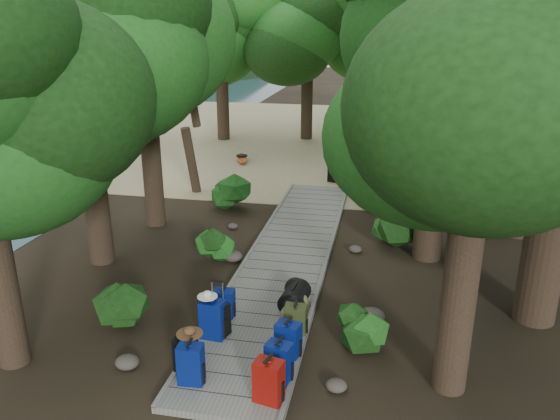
% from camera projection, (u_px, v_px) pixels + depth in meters
% --- Properties ---
extents(ground, '(120.00, 120.00, 0.00)m').
position_uv_depth(ground, '(281.00, 276.00, 12.67)').
color(ground, black).
rests_on(ground, ground).
extents(sand_beach, '(40.00, 22.00, 0.02)m').
position_uv_depth(sand_beach, '(343.00, 138.00, 27.48)').
color(sand_beach, tan).
rests_on(sand_beach, ground).
extents(distant_hill, '(32.00, 16.00, 12.00)m').
position_uv_depth(distant_hill, '(29.00, 71.00, 64.53)').
color(distant_hill, black).
rests_on(distant_hill, ground).
extents(boardwalk, '(2.00, 12.00, 0.12)m').
position_uv_depth(boardwalk, '(289.00, 256.00, 13.57)').
color(boardwalk, slate).
rests_on(boardwalk, ground).
extents(backpack_left_a, '(0.42, 0.30, 0.75)m').
position_uv_depth(backpack_left_a, '(191.00, 362.00, 8.63)').
color(backpack_left_a, navy).
rests_on(backpack_left_a, boardwalk).
extents(backpack_left_b, '(0.37, 0.27, 0.68)m').
position_uv_depth(backpack_left_b, '(186.00, 353.00, 8.93)').
color(backpack_left_b, black).
rests_on(backpack_left_b, boardwalk).
extents(backpack_left_c, '(0.46, 0.34, 0.81)m').
position_uv_depth(backpack_left_c, '(213.00, 317.00, 9.88)').
color(backpack_left_c, navy).
rests_on(backpack_left_c, boardwalk).
extents(backpack_left_d, '(0.40, 0.29, 0.61)m').
position_uv_depth(backpack_left_d, '(224.00, 302.00, 10.63)').
color(backpack_left_d, navy).
rests_on(backpack_left_d, boardwalk).
extents(backpack_right_a, '(0.48, 0.38, 0.76)m').
position_uv_depth(backpack_right_a, '(269.00, 379.00, 8.21)').
color(backpack_right_a, '#981402').
rests_on(backpack_right_a, boardwalk).
extents(backpack_right_b, '(0.46, 0.37, 0.73)m').
position_uv_depth(backpack_right_b, '(279.00, 360.00, 8.69)').
color(backpack_right_b, navy).
rests_on(backpack_right_b, boardwalk).
extents(backpack_right_c, '(0.47, 0.38, 0.70)m').
position_uv_depth(backpack_right_c, '(288.00, 338.00, 9.33)').
color(backpack_right_c, navy).
rests_on(backpack_right_c, boardwalk).
extents(backpack_right_d, '(0.40, 0.29, 0.61)m').
position_uv_depth(backpack_right_d, '(296.00, 318.00, 10.04)').
color(backpack_right_d, '#2F3917').
rests_on(backpack_right_d, boardwalk).
extents(duffel_right_khaki, '(0.47, 0.63, 0.38)m').
position_uv_depth(duffel_right_khaki, '(294.00, 308.00, 10.61)').
color(duffel_right_khaki, olive).
rests_on(duffel_right_khaki, boardwalk).
extents(duffel_right_black, '(0.58, 0.82, 0.48)m').
position_uv_depth(duffel_right_black, '(295.00, 297.00, 10.93)').
color(duffel_right_black, black).
rests_on(duffel_right_black, boardwalk).
extents(suitcase_on_boardwalk, '(0.45, 0.33, 0.62)m').
position_uv_depth(suitcase_on_boardwalk, '(219.00, 318.00, 10.03)').
color(suitcase_on_boardwalk, black).
rests_on(suitcase_on_boardwalk, boardwalk).
extents(lone_suitcase_on_sand, '(0.45, 0.35, 0.63)m').
position_uv_depth(lone_suitcase_on_sand, '(334.00, 173.00, 19.88)').
color(lone_suitcase_on_sand, black).
rests_on(lone_suitcase_on_sand, sand_beach).
extents(hat_brown, '(0.44, 0.44, 0.13)m').
position_uv_depth(hat_brown, '(189.00, 330.00, 8.82)').
color(hat_brown, '#51351E').
rests_on(hat_brown, backpack_left_b).
extents(hat_white, '(0.37, 0.37, 0.12)m').
position_uv_depth(hat_white, '(207.00, 294.00, 9.75)').
color(hat_white, silver).
rests_on(hat_white, backpack_left_c).
extents(kayak, '(1.73, 3.47, 0.34)m').
position_uv_depth(kayak, '(242.00, 157.00, 22.84)').
color(kayak, '#C14010').
rests_on(kayak, sand_beach).
extents(sun_lounger, '(0.60, 1.69, 0.54)m').
position_uv_depth(sun_lounger, '(397.00, 167.00, 20.92)').
color(sun_lounger, silver).
rests_on(sun_lounger, sand_beach).
extents(tree_right_a, '(4.55, 4.55, 7.58)m').
position_uv_depth(tree_right_a, '(475.00, 158.00, 7.58)').
color(tree_right_a, black).
rests_on(tree_right_a, ground).
extents(tree_right_c, '(5.83, 5.83, 10.09)m').
position_uv_depth(tree_right_c, '(446.00, 48.00, 12.01)').
color(tree_right_c, black).
rests_on(tree_right_c, ground).
extents(tree_right_d, '(6.00, 6.00, 11.00)m').
position_uv_depth(tree_right_d, '(547.00, 25.00, 13.31)').
color(tree_right_d, black).
rests_on(tree_right_d, ground).
extents(tree_right_e, '(4.68, 4.68, 8.43)m').
position_uv_depth(tree_right_e, '(441.00, 66.00, 17.47)').
color(tree_right_e, black).
rests_on(tree_right_e, ground).
extents(tree_right_f, '(6.08, 6.08, 10.85)m').
position_uv_depth(tree_right_f, '(517.00, 26.00, 18.29)').
color(tree_right_f, black).
rests_on(tree_right_f, ground).
extents(tree_left_b, '(4.54, 4.54, 8.17)m').
position_uv_depth(tree_left_b, '(83.00, 93.00, 12.09)').
color(tree_left_b, black).
rests_on(tree_left_b, ground).
extents(tree_left_c, '(4.48, 4.48, 7.79)m').
position_uv_depth(tree_left_c, '(146.00, 88.00, 14.61)').
color(tree_left_c, black).
rests_on(tree_left_c, ground).
extents(tree_back_a, '(4.72, 4.72, 8.16)m').
position_uv_depth(tree_back_a, '(308.00, 54.00, 25.98)').
color(tree_back_a, black).
rests_on(tree_back_a, ground).
extents(tree_back_b, '(5.25, 5.25, 9.38)m').
position_uv_depth(tree_back_b, '(377.00, 41.00, 26.00)').
color(tree_back_b, black).
rests_on(tree_back_b, ground).
extents(tree_back_c, '(4.92, 4.92, 8.86)m').
position_uv_depth(tree_back_c, '(448.00, 48.00, 24.54)').
color(tree_back_c, black).
rests_on(tree_back_c, ground).
extents(tree_back_d, '(5.14, 5.14, 8.57)m').
position_uv_depth(tree_back_d, '(221.00, 50.00, 25.77)').
color(tree_back_d, black).
rests_on(tree_back_d, ground).
extents(palm_right_a, '(4.32, 4.32, 7.37)m').
position_uv_depth(palm_right_a, '(413.00, 89.00, 16.18)').
color(palm_right_a, '#123E11').
rests_on(palm_right_a, ground).
extents(palm_right_b, '(4.01, 4.01, 7.74)m').
position_uv_depth(palm_right_b, '(469.00, 70.00, 20.30)').
color(palm_right_b, '#123E11').
rests_on(palm_right_b, ground).
extents(palm_right_c, '(4.70, 4.70, 7.48)m').
position_uv_depth(palm_right_c, '(405.00, 70.00, 21.89)').
color(palm_right_c, '#123E11').
rests_on(palm_right_c, ground).
extents(palm_left_a, '(4.32, 4.32, 6.87)m').
position_uv_depth(palm_left_a, '(184.00, 91.00, 17.73)').
color(palm_left_a, '#123E11').
rests_on(palm_left_a, ground).
extents(rock_left_a, '(0.41, 0.37, 0.23)m').
position_uv_depth(rock_left_a, '(127.00, 362.00, 9.27)').
color(rock_left_a, '#4C473F').
rests_on(rock_left_a, ground).
extents(rock_left_b, '(0.40, 0.36, 0.22)m').
position_uv_depth(rock_left_b, '(124.00, 308.00, 11.04)').
color(rock_left_b, '#4C473F').
rests_on(rock_left_b, ground).
extents(rock_left_c, '(0.47, 0.43, 0.26)m').
position_uv_depth(rock_left_c, '(233.00, 256.00, 13.39)').
color(rock_left_c, '#4C473F').
rests_on(rock_left_c, ground).
extents(rock_left_d, '(0.29, 0.26, 0.16)m').
position_uv_depth(rock_left_d, '(233.00, 226.00, 15.49)').
color(rock_left_d, '#4C473F').
rests_on(rock_left_d, ground).
extents(rock_right_a, '(0.35, 0.31, 0.19)m').
position_uv_depth(rock_right_a, '(336.00, 386.00, 8.70)').
color(rock_right_a, '#4C473F').
rests_on(rock_right_a, ground).
extents(rock_right_b, '(0.52, 0.47, 0.29)m').
position_uv_depth(rock_right_b, '(372.00, 316.00, 10.67)').
color(rock_right_b, '#4C473F').
rests_on(rock_right_b, ground).
extents(rock_right_c, '(0.33, 0.30, 0.18)m').
position_uv_depth(rock_right_c, '(355.00, 249.00, 13.91)').
color(rock_right_c, '#4C473F').
rests_on(rock_right_c, ground).
extents(rock_right_d, '(0.58, 0.52, 0.32)m').
position_uv_depth(rock_right_d, '(392.00, 222.00, 15.58)').
color(rock_right_d, '#4C473F').
rests_on(rock_right_d, ground).
extents(shrub_left_a, '(1.04, 1.04, 0.94)m').
position_uv_depth(shrub_left_a, '(122.00, 311.00, 10.18)').
color(shrub_left_a, '#1B4E17').
rests_on(shrub_left_a, ground).
extents(shrub_left_b, '(0.91, 0.91, 0.82)m').
position_uv_depth(shrub_left_b, '(215.00, 243.00, 13.46)').
color(shrub_left_b, '#1B4E17').
rests_on(shrub_left_b, ground).
extents(shrub_left_c, '(1.22, 1.22, 1.10)m').
position_uv_depth(shrub_left_c, '(231.00, 192.00, 17.04)').
color(shrub_left_c, '#1B4E17').
rests_on(shrub_left_c, ground).
extents(shrub_right_a, '(0.90, 0.90, 0.81)m').
position_uv_depth(shrub_right_a, '(358.00, 328.00, 9.74)').
color(shrub_right_a, '#1B4E17').
rests_on(shrub_right_a, ground).
extents(shrub_right_b, '(1.26, 1.26, 1.13)m').
position_uv_depth(shrub_right_b, '(393.00, 226.00, 14.17)').
color(shrub_right_b, '#1B4E17').
rests_on(shrub_right_b, ground).
extents(shrub_right_c, '(0.82, 0.82, 0.74)m').
position_uv_depth(shrub_right_c, '(369.00, 197.00, 17.11)').
color(shrub_right_c, '#1B4E17').
rests_on(shrub_right_c, ground).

